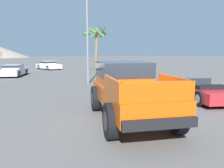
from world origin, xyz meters
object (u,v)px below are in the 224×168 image
at_px(parked_car_silver, 14,70).
at_px(parked_car_white, 48,65).
at_px(palm_tree_tall, 96,36).
at_px(street_lamp_post, 87,11).
at_px(orange_pickup_truck, 127,86).
at_px(red_convertible_car, 202,91).

xyz_separation_m(parked_car_silver, parked_car_white, (6.16, 6.96, 0.02)).
xyz_separation_m(parked_car_white, palm_tree_tall, (3.32, -7.51, 3.74)).
bearing_deg(street_lamp_post, orange_pickup_truck, -111.34).
relative_size(orange_pickup_truck, parked_car_white, 1.18).
height_order(orange_pickup_truck, street_lamp_post, street_lamp_post).
bearing_deg(palm_tree_tall, parked_car_silver, 176.72).
relative_size(parked_car_silver, street_lamp_post, 0.53).
bearing_deg(street_lamp_post, red_convertible_car, -78.68).
bearing_deg(orange_pickup_truck, parked_car_white, 100.36).
bearing_deg(parked_car_silver, parked_car_white, 76.75).
relative_size(parked_car_silver, palm_tree_tall, 0.83).
xyz_separation_m(orange_pickup_truck, parked_car_white, (6.25, 24.65, -0.51)).
bearing_deg(parked_car_white, street_lamp_post, 72.93).
distance_m(parked_car_white, palm_tree_tall, 9.02).
distance_m(orange_pickup_truck, street_lamp_post, 9.84).
height_order(parked_car_silver, palm_tree_tall, palm_tree_tall).
height_order(orange_pickup_truck, parked_car_white, orange_pickup_truck).
distance_m(orange_pickup_truck, palm_tree_tall, 19.90).
height_order(red_convertible_car, palm_tree_tall, palm_tree_tall).
distance_m(orange_pickup_truck, parked_car_white, 25.44).
distance_m(red_convertible_car, palm_tree_tall, 18.15).
relative_size(red_convertible_car, street_lamp_post, 0.51).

